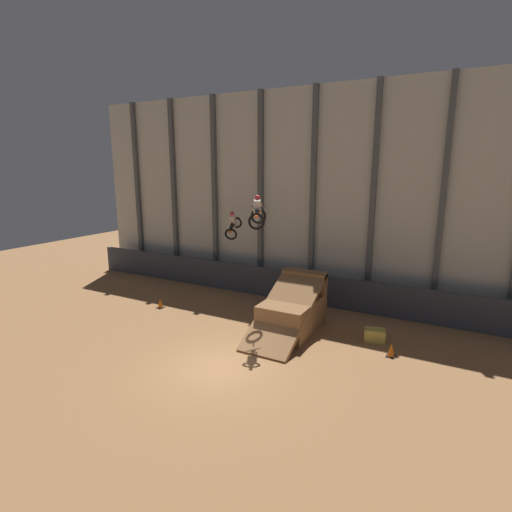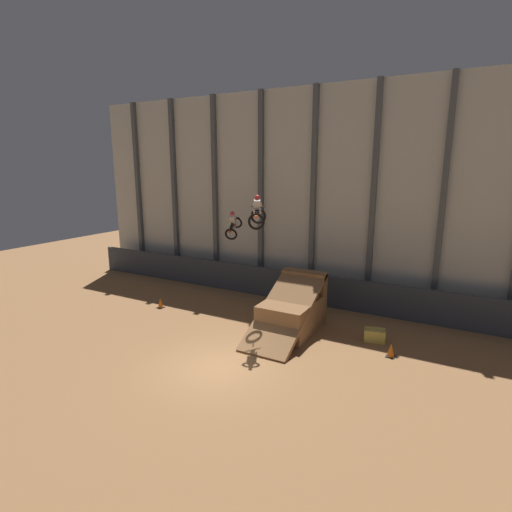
{
  "view_description": "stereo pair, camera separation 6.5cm",
  "coord_description": "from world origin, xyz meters",
  "px_view_note": "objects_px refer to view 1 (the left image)",
  "views": [
    {
      "loc": [
        8.12,
        -11.71,
        7.62
      ],
      "look_at": [
        -1.32,
        5.61,
        3.2
      ],
      "focal_mm": 28.0,
      "sensor_mm": 36.0,
      "label": 1
    },
    {
      "loc": [
        8.18,
        -11.68,
        7.62
      ],
      "look_at": [
        -1.32,
        5.61,
        3.2
      ],
      "focal_mm": 28.0,
      "sensor_mm": 36.0,
      "label": 2
    }
  ],
  "objects_px": {
    "traffic_cone_arena_edge": "(391,350)",
    "hay_bale_trackside": "(375,335)",
    "rider_bike_left_air": "(233,225)",
    "rider_bike_right_air": "(257,214)",
    "dirt_ramp": "(293,311)",
    "traffic_cone_near_ramp": "(160,303)"
  },
  "relations": [
    {
      "from": "dirt_ramp",
      "to": "traffic_cone_arena_edge",
      "type": "relative_size",
      "value": 8.63
    },
    {
      "from": "rider_bike_left_air",
      "to": "rider_bike_right_air",
      "type": "xyz_separation_m",
      "value": [
        3.7,
        -3.88,
        1.24
      ]
    },
    {
      "from": "dirt_ramp",
      "to": "traffic_cone_near_ramp",
      "type": "bearing_deg",
      "value": -173.84
    },
    {
      "from": "dirt_ramp",
      "to": "rider_bike_right_air",
      "type": "bearing_deg",
      "value": -145.2
    },
    {
      "from": "rider_bike_right_air",
      "to": "traffic_cone_near_ramp",
      "type": "relative_size",
      "value": 3.08
    },
    {
      "from": "rider_bike_left_air",
      "to": "traffic_cone_arena_edge",
      "type": "bearing_deg",
      "value": -38.42
    },
    {
      "from": "dirt_ramp",
      "to": "hay_bale_trackside",
      "type": "xyz_separation_m",
      "value": [
        3.76,
        0.48,
        -0.64
      ]
    },
    {
      "from": "traffic_cone_arena_edge",
      "to": "rider_bike_left_air",
      "type": "bearing_deg",
      "value": 159.74
    },
    {
      "from": "traffic_cone_near_ramp",
      "to": "traffic_cone_arena_edge",
      "type": "bearing_deg",
      "value": 0.46
    },
    {
      "from": "rider_bike_left_air",
      "to": "traffic_cone_arena_edge",
      "type": "height_order",
      "value": "rider_bike_left_air"
    },
    {
      "from": "dirt_ramp",
      "to": "rider_bike_right_air",
      "type": "xyz_separation_m",
      "value": [
        -1.41,
        -0.98,
        4.65
      ]
    },
    {
      "from": "rider_bike_left_air",
      "to": "hay_bale_trackside",
      "type": "bearing_deg",
      "value": -33.38
    },
    {
      "from": "rider_bike_left_air",
      "to": "rider_bike_right_air",
      "type": "bearing_deg",
      "value": -64.5
    },
    {
      "from": "traffic_cone_arena_edge",
      "to": "hay_bale_trackside",
      "type": "relative_size",
      "value": 0.57
    },
    {
      "from": "traffic_cone_near_ramp",
      "to": "rider_bike_left_air",
      "type": "bearing_deg",
      "value": 56.22
    },
    {
      "from": "traffic_cone_arena_edge",
      "to": "hay_bale_trackside",
      "type": "bearing_deg",
      "value": 127.65
    },
    {
      "from": "dirt_ramp",
      "to": "hay_bale_trackside",
      "type": "distance_m",
      "value": 3.85
    },
    {
      "from": "rider_bike_left_air",
      "to": "hay_bale_trackside",
      "type": "relative_size",
      "value": 1.88
    },
    {
      "from": "rider_bike_right_air",
      "to": "hay_bale_trackside",
      "type": "distance_m",
      "value": 7.54
    },
    {
      "from": "rider_bike_right_air",
      "to": "traffic_cone_near_ramp",
      "type": "bearing_deg",
      "value": 153.66
    },
    {
      "from": "rider_bike_right_air",
      "to": "hay_bale_trackside",
      "type": "relative_size",
      "value": 1.77
    },
    {
      "from": "rider_bike_left_air",
      "to": "traffic_cone_near_ramp",
      "type": "xyz_separation_m",
      "value": [
        -2.49,
        -3.72,
        -4.05
      ]
    }
  ]
}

